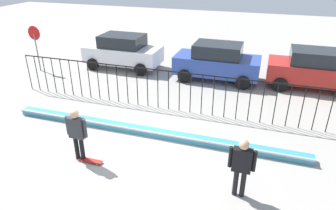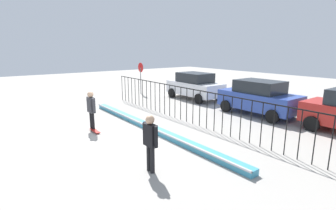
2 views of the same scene
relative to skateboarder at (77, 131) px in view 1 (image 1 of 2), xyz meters
The scene contains 10 objects.
ground_plane 2.10m from the skateboarder, 32.30° to the left, with size 60.00×60.00×0.00m, color #9E9991.
bowl_coping_ledge 2.75m from the skateboarder, 53.66° to the left, with size 11.00×0.40×0.27m.
perimeter_fence 4.54m from the skateboarder, 70.27° to the left, with size 14.04×0.04×1.72m.
skateboarder is the anchor object (origin of this frame).
skateboard 1.06m from the skateboarder, ahead, with size 0.80×0.20×0.07m.
camera_operator 4.93m from the skateboarder, ahead, with size 0.70×0.26×1.74m.
parked_car_white 9.02m from the skateboarder, 106.95° to the left, with size 4.30×2.12×1.90m.
parked_car_blue 8.85m from the skateboarder, 71.52° to the left, with size 4.30×2.12×1.90m.
parked_car_red 11.45m from the skateboarder, 49.41° to the left, with size 4.30×2.12×1.90m.
stop_sign 9.60m from the skateboarder, 135.96° to the left, with size 0.76×0.07×2.50m.
Camera 1 is at (3.60, -7.69, 5.79)m, focal length 32.67 mm.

